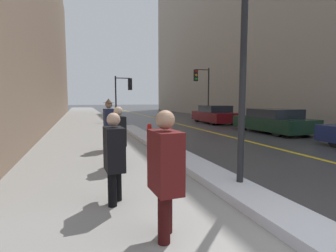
% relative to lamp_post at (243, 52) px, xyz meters
% --- Properties ---
extents(sidewalk_slab, '(4.00, 80.00, 0.01)m').
position_rel_lamp_post_xyz_m(sidewalk_slab, '(-2.39, 12.83, -2.51)').
color(sidewalk_slab, gray).
rests_on(sidewalk_slab, ground).
extents(road_centre_stripe, '(0.16, 80.00, 0.00)m').
position_rel_lamp_post_xyz_m(road_centre_stripe, '(3.61, 12.83, -2.51)').
color(road_centre_stripe, gold).
rests_on(road_centre_stripe, ground).
extents(snow_bank_curb, '(0.76, 14.74, 0.16)m').
position_rel_lamp_post_xyz_m(snow_bank_curb, '(-0.17, 3.99, -2.43)').
color(snow_bank_curb, silver).
rests_on(snow_bank_curb, ground).
extents(building_facade_left, '(6.00, 36.00, 13.86)m').
position_rel_lamp_post_xyz_m(building_facade_left, '(-7.39, 17.83, 4.41)').
color(building_facade_left, '#846B56').
rests_on(building_facade_left, ground).
extents(building_facade_right, '(6.00, 36.00, 21.78)m').
position_rel_lamp_post_xyz_m(building_facade_right, '(12.61, 19.83, 8.38)').
color(building_facade_right, gray).
rests_on(building_facade_right, ground).
extents(lamp_post, '(0.28, 0.28, 4.11)m').
position_rel_lamp_post_xyz_m(lamp_post, '(0.00, 0.00, 0.00)').
color(lamp_post, black).
rests_on(lamp_post, ground).
extents(traffic_light_near, '(1.31, 0.32, 3.44)m').
position_rel_lamp_post_xyz_m(traffic_light_near, '(0.53, 16.24, -0.03)').
color(traffic_light_near, black).
rests_on(traffic_light_near, ground).
extents(traffic_light_far, '(1.31, 0.33, 4.16)m').
position_rel_lamp_post_xyz_m(traffic_light_far, '(6.39, 15.01, 0.50)').
color(traffic_light_far, black).
rests_on(traffic_light_far, ground).
extents(pedestrian_nearside, '(0.32, 0.52, 1.56)m').
position_rel_lamp_post_xyz_m(pedestrian_nearside, '(-1.83, -1.17, -1.65)').
color(pedestrian_nearside, '#340C0C').
rests_on(pedestrian_nearside, ground).
extents(pedestrian_with_shoulder_bag, '(0.30, 0.70, 1.48)m').
position_rel_lamp_post_xyz_m(pedestrian_with_shoulder_bag, '(-2.28, 0.10, -1.70)').
color(pedestrian_with_shoulder_bag, black).
rests_on(pedestrian_with_shoulder_bag, ground).
extents(pedestrian_in_glasses, '(0.31, 0.71, 1.51)m').
position_rel_lamp_post_xyz_m(pedestrian_in_glasses, '(-1.90, 2.32, -1.68)').
color(pedestrian_in_glasses, black).
rests_on(pedestrian_in_glasses, ground).
extents(pedestrian_in_fedora, '(0.37, 0.54, 1.71)m').
position_rel_lamp_post_xyz_m(pedestrian_in_fedora, '(-1.87, 4.77, -1.58)').
color(pedestrian_in_fedora, black).
rests_on(pedestrian_in_fedora, ground).
extents(parked_car_dark_green, '(1.91, 4.30, 1.20)m').
position_rel_lamp_post_xyz_m(parked_car_dark_green, '(6.48, 6.79, -1.94)').
color(parked_car_dark_green, black).
rests_on(parked_car_dark_green, ground).
extents(parked_car_maroon, '(1.91, 4.28, 1.25)m').
position_rel_lamp_post_xyz_m(parked_car_maroon, '(6.25, 12.49, -1.92)').
color(parked_car_maroon, '#600F14').
rests_on(parked_car_maroon, ground).
extents(fire_hydrant, '(0.20, 0.20, 0.70)m').
position_rel_lamp_post_xyz_m(fire_hydrant, '(-0.12, 6.25, -2.17)').
color(fire_hydrant, red).
rests_on(fire_hydrant, ground).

